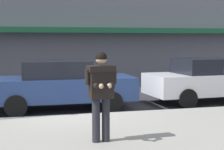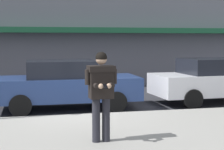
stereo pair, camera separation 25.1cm
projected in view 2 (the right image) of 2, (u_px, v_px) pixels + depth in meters
name	position (u px, v px, depth m)	size (l,w,h in m)	color
ground_plane	(76.00, 117.00, 10.51)	(80.00, 80.00, 0.00)	#333338
sidewalk	(140.00, 139.00, 7.96)	(32.00, 5.30, 0.14)	#99968E
curb_paint_line	(110.00, 115.00, 10.78)	(28.00, 0.12, 0.01)	silver
parked_sedan_mid	(65.00, 84.00, 11.68)	(4.52, 1.96, 1.54)	navy
parked_sedan_far	(216.00, 80.00, 12.89)	(4.59, 2.10, 1.54)	silver
man_texting_on_phone	(101.00, 87.00, 7.40)	(0.65, 0.59, 1.81)	#23232B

